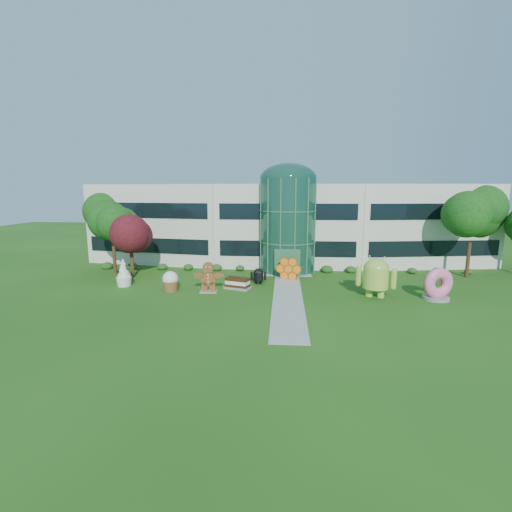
# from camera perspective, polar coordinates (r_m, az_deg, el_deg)

# --- Properties ---
(ground) EXTENTS (140.00, 140.00, 0.00)m
(ground) POSITION_cam_1_polar(r_m,az_deg,el_deg) (29.10, 4.93, -7.19)
(ground) COLOR #215114
(ground) RESTS_ON ground
(building) EXTENTS (46.00, 15.00, 9.30)m
(building) POSITION_cam_1_polar(r_m,az_deg,el_deg) (45.97, 4.80, 5.08)
(building) COLOR beige
(building) RESTS_ON ground
(atrium) EXTENTS (6.00, 6.00, 9.80)m
(atrium) POSITION_cam_1_polar(r_m,az_deg,el_deg) (39.97, 4.87, 4.69)
(atrium) COLOR #194738
(atrium) RESTS_ON ground
(walkway) EXTENTS (2.40, 20.00, 0.04)m
(walkway) POSITION_cam_1_polar(r_m,az_deg,el_deg) (31.01, 4.90, -6.06)
(walkway) COLOR #9E9E93
(walkway) RESTS_ON ground
(tree_red) EXTENTS (4.00, 4.00, 6.00)m
(tree_red) POSITION_cam_1_polar(r_m,az_deg,el_deg) (38.80, -18.66, 1.21)
(tree_red) COLOR #3F0C14
(tree_red) RESTS_ON ground
(trees_backdrop) EXTENTS (52.00, 8.00, 8.40)m
(trees_backdrop) POSITION_cam_1_polar(r_m,az_deg,el_deg) (41.04, 4.84, 3.85)
(trees_backdrop) COLOR #114411
(trees_backdrop) RESTS_ON ground
(android_green) EXTENTS (3.87, 3.20, 3.76)m
(android_green) POSITION_cam_1_polar(r_m,az_deg,el_deg) (31.66, 17.97, -2.71)
(android_green) COLOR #9BC740
(android_green) RESTS_ON ground
(android_black) EXTENTS (1.55, 1.06, 1.74)m
(android_black) POSITION_cam_1_polar(r_m,az_deg,el_deg) (34.50, 0.37, -2.91)
(android_black) COLOR black
(android_black) RESTS_ON ground
(donut) EXTENTS (2.77, 1.87, 2.64)m
(donut) POSITION_cam_1_polar(r_m,az_deg,el_deg) (32.87, 26.10, -3.81)
(donut) COLOR #E15588
(donut) RESTS_ON ground
(gingerbread) EXTENTS (2.95, 1.32, 2.65)m
(gingerbread) POSITION_cam_1_polar(r_m,az_deg,el_deg) (31.89, -7.35, -3.23)
(gingerbread) COLOR brown
(gingerbread) RESTS_ON ground
(ice_cream_sandwich) EXTENTS (2.51, 1.81, 1.01)m
(ice_cream_sandwich) POSITION_cam_1_polar(r_m,az_deg,el_deg) (32.94, -2.87, -4.20)
(ice_cream_sandwich) COLOR black
(ice_cream_sandwich) RESTS_ON ground
(honeycomb) EXTENTS (2.73, 1.36, 2.05)m
(honeycomb) POSITION_cam_1_polar(r_m,az_deg,el_deg) (36.10, 5.04, -2.11)
(honeycomb) COLOR orange
(honeycomb) RESTS_ON ground
(froyo) EXTENTS (1.84, 1.84, 2.50)m
(froyo) POSITION_cam_1_polar(r_m,az_deg,el_deg) (35.78, -19.71, -2.41)
(froyo) COLOR white
(froyo) RESTS_ON ground
(cupcake) EXTENTS (1.63, 1.63, 1.76)m
(cupcake) POSITION_cam_1_polar(r_m,az_deg,el_deg) (32.96, -13.02, -3.78)
(cupcake) COLOR white
(cupcake) RESTS_ON ground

